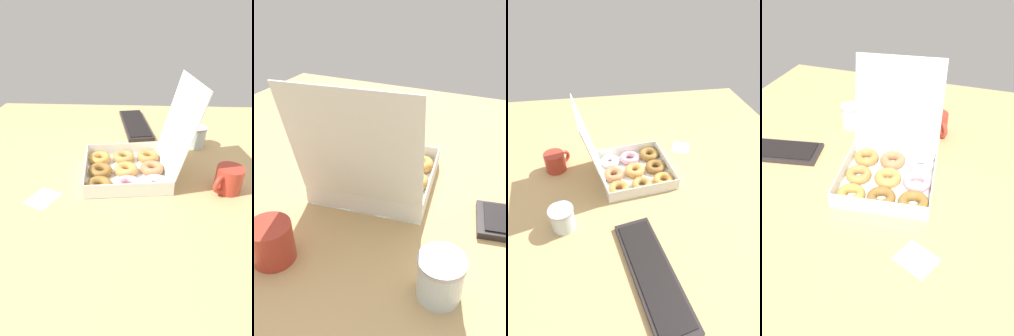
{
  "view_description": "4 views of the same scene",
  "coord_description": "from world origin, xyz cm",
  "views": [
    {
      "loc": [
        87.89,
        4.88,
        56.58
      ],
      "look_at": [
        0.18,
        0.06,
        3.56
      ],
      "focal_mm": 28.0,
      "sensor_mm": 36.0,
      "label": 1
    },
    {
      "loc": [
        -34.98,
        75.53,
        55.93
      ],
      "look_at": [
        -0.77,
        -1.65,
        3.83
      ],
      "focal_mm": 35.0,
      "sensor_mm": 36.0,
      "label": 2
    },
    {
      "loc": [
        -96.05,
        15.17,
        81.99
      ],
      "look_at": [
        -1.08,
        0.37,
        3.39
      ],
      "focal_mm": 28.0,
      "sensor_mm": 36.0,
      "label": 3
    },
    {
      "loc": [
        26.69,
        -83.07,
        74.73
      ],
      "look_at": [
        -1.28,
        0.59,
        5.87
      ],
      "focal_mm": 35.0,
      "sensor_mm": 36.0,
      "label": 4
    }
  ],
  "objects": [
    {
      "name": "keyboard",
      "position": [
        -52.74,
        2.31,
        1.06
      ],
      "size": [
        45.03,
        21.05,
        2.2
      ],
      "color": "#282323",
      "rests_on": "ground_plane"
    },
    {
      "name": "donut_box",
      "position": [
        -1.13,
        1.86,
        4.01
      ],
      "size": [
        36.99,
        44.01,
        36.77
      ],
      "color": "white",
      "rests_on": "ground_plane"
    },
    {
      "name": "coffee_mug",
      "position": [
        8.07,
        37.04,
        4.84
      ],
      "size": [
        11.08,
        11.88,
        9.44
      ],
      "color": "#B13728",
      "rests_on": "ground_plane"
    },
    {
      "name": "ground_plane",
      "position": [
        0.0,
        0.0,
        -1.0
      ],
      "size": [
        180.0,
        180.0,
        2.0
      ],
      "primitive_type": "cube",
      "color": "tan"
    },
    {
      "name": "paper_napkin",
      "position": [
        16.6,
        -28.31,
        0.07
      ],
      "size": [
        13.14,
        12.34,
        0.15
      ],
      "primitive_type": "cube",
      "rotation": [
        0.0,
        0.0,
        -0.42
      ],
      "color": "white",
      "rests_on": "ground_plane"
    },
    {
      "name": "glass_jar",
      "position": [
        -28.34,
        31.93,
        4.93
      ],
      "size": [
        9.45,
        9.45,
        9.76
      ],
      "color": "silver",
      "rests_on": "ground_plane"
    }
  ]
}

